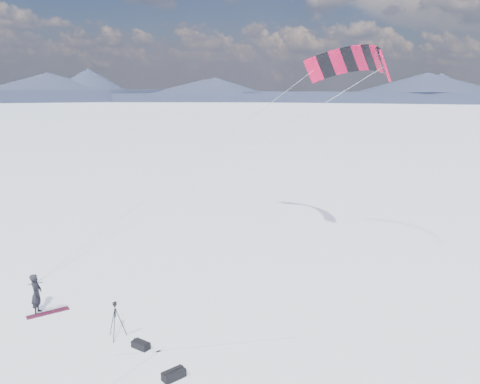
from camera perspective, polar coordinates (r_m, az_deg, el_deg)
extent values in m
plane|color=white|center=(18.26, -20.95, -17.91)|extent=(1800.00, 1800.00, 0.00)
cube|color=black|center=(331.65, 19.48, 10.88)|extent=(152.40, 113.97, 6.86)
cone|color=black|center=(331.61, 19.52, 11.47)|extent=(87.43, 87.43, 8.00)
cube|color=black|center=(334.62, -0.08, 11.59)|extent=(155.54, 70.36, 6.86)
cone|color=black|center=(334.58, -0.08, 12.18)|extent=(74.14, 74.14, 8.00)
cube|color=black|center=(335.90, -19.53, 10.89)|extent=(155.54, 70.36, 6.86)
cone|color=black|center=(335.86, -19.57, 11.47)|extent=(74.14, 74.14, 8.00)
cube|color=silver|center=(19.16, -25.46, -16.80)|extent=(6.45, 7.79, 0.01)
cube|color=silver|center=(20.75, -19.03, -13.91)|extent=(11.66, 3.07, 0.01)
imported|color=black|center=(21.45, -23.37, -13.39)|extent=(0.43, 0.63, 1.69)
cube|color=maroon|center=(21.27, -22.36, -13.46)|extent=(1.63, 0.95, 0.04)
cylinder|color=black|center=(18.40, -14.31, -15.06)|extent=(0.39, 0.15, 1.21)
cylinder|color=black|center=(18.50, -15.30, -14.97)|extent=(0.32, 0.29, 1.21)
cylinder|color=black|center=(18.22, -15.08, -15.41)|extent=(0.11, 0.40, 1.21)
cylinder|color=black|center=(18.18, -14.97, -13.96)|extent=(0.04, 0.04, 0.36)
cube|color=black|center=(18.08, -15.02, -13.29)|extent=(0.09, 0.09, 0.05)
cube|color=black|center=(18.04, -15.03, -13.02)|extent=(0.16, 0.13, 0.10)
cylinder|color=black|center=(18.12, -15.00, -12.89)|extent=(0.07, 0.10, 0.07)
cube|color=black|center=(16.03, -8.09, -21.17)|extent=(0.81, 0.67, 0.28)
cylinder|color=black|center=(15.95, -8.10, -20.71)|extent=(0.64, 0.42, 0.07)
cube|color=black|center=(17.76, -12.00, -17.78)|extent=(0.70, 0.68, 0.25)
cylinder|color=black|center=(17.69, -12.02, -17.38)|extent=(0.51, 0.48, 0.08)
cube|color=red|center=(23.52, 17.27, 14.49)|extent=(0.99, 0.94, 1.52)
cube|color=black|center=(24.22, 16.99, 14.96)|extent=(0.87, 0.97, 1.47)
cube|color=red|center=(24.91, 16.40, 15.29)|extent=(0.74, 0.98, 1.41)
cube|color=black|center=(25.57, 15.54, 15.49)|extent=(0.87, 0.98, 1.34)
cube|color=red|center=(26.17, 14.47, 15.54)|extent=(0.98, 0.97, 1.28)
cube|color=black|center=(26.70, 13.23, 15.46)|extent=(1.09, 0.94, 1.34)
cube|color=red|center=(27.13, 11.88, 15.26)|extent=(1.18, 0.88, 1.41)
cube|color=black|center=(27.46, 10.46, 14.94)|extent=(1.25, 0.79, 1.47)
cube|color=red|center=(27.67, 9.02, 14.51)|extent=(1.30, 0.68, 1.52)
cylinder|color=gray|center=(20.35, -2.14, 3.08)|extent=(15.63, 2.50, 8.75)
cylinder|color=gray|center=(22.81, -5.14, 4.07)|extent=(13.85, 7.67, 8.75)
cylinder|color=black|center=(20.94, -23.68, -10.17)|extent=(0.53, 0.21, 0.03)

